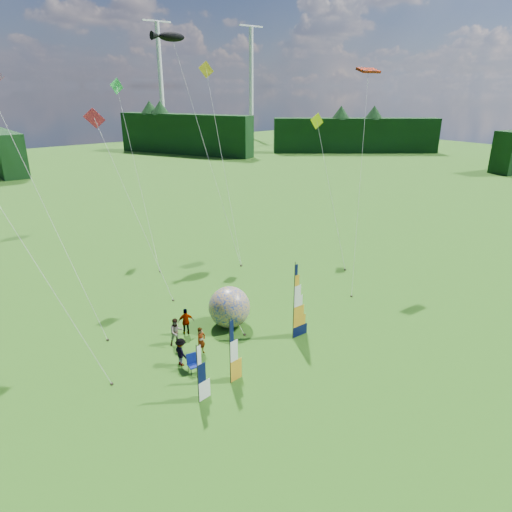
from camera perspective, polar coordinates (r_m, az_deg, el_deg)
ground at (r=26.18m, az=7.40°, el=-13.31°), size 220.00×220.00×0.00m
treeline_ring at (r=24.20m, az=7.82°, el=-5.41°), size 210.00×210.00×8.00m
turbine_left at (r=139.48m, az=-0.60°, el=20.68°), size 8.00×1.20×30.00m
turbine_right at (r=131.78m, az=-11.80°, el=20.29°), size 8.00×1.20×30.00m
feather_banner_main at (r=27.28m, az=4.76°, el=-5.84°), size 1.31×0.14×4.84m
side_banner_left at (r=23.62m, az=-3.27°, el=-12.02°), size 1.01×0.21×3.61m
side_banner_far at (r=22.61m, az=-7.30°, el=-14.57°), size 0.94×0.22×3.13m
bol_inflatable at (r=29.17m, az=-3.35°, el=-6.39°), size 2.85×2.85×2.64m
spectator_a at (r=26.65m, az=-6.87°, el=-10.49°), size 0.69×0.54×1.67m
spectator_b at (r=27.72m, az=-9.94°, el=-9.31°), size 0.89×0.55×1.71m
spectator_c at (r=25.84m, az=-9.34°, el=-11.76°), size 0.42×1.07×1.63m
spectator_d at (r=28.72m, az=-8.74°, el=-8.11°), size 1.09×0.79×1.72m
camp_chair at (r=25.28m, az=-7.83°, el=-13.24°), size 0.69×0.69×1.06m
kite_whale at (r=41.23m, az=-6.37°, el=14.22°), size 4.14×14.09×20.17m
kite_rainbow_delta at (r=29.31m, az=-24.99°, el=6.96°), size 7.43×11.28×17.17m
kite_parafoil at (r=35.27m, az=13.01°, el=10.64°), size 11.48×10.66×17.55m
small_kite_red at (r=33.77m, az=-15.10°, el=6.59°), size 6.39×10.04×13.57m
small_kite_orange at (r=40.18m, az=-4.09°, el=11.88°), size 4.87×9.69×17.03m
small_kite_yellow at (r=40.20m, az=9.35°, el=8.60°), size 5.98×9.59×12.80m
small_kite_pink at (r=25.09m, az=-27.52°, el=3.07°), size 8.16×10.82×15.94m
small_kite_green at (r=41.20m, az=-14.68°, el=10.55°), size 8.07×12.83×15.70m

